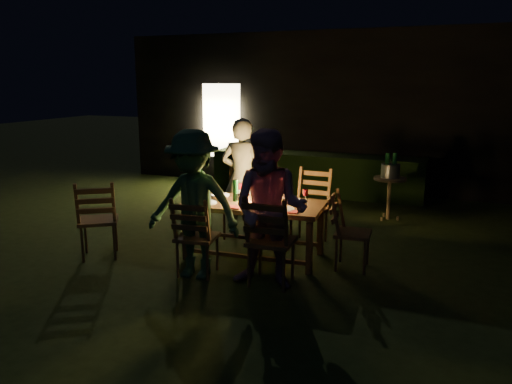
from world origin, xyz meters
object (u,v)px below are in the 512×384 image
at_px(person_opp_left, 194,205).
at_px(chair_end, 351,245).
at_px(person_opp_right, 270,210).
at_px(lantern, 259,190).
at_px(ice_bucket, 390,171).
at_px(chair_far_right, 309,221).
at_px(bottle_bucket_a, 387,168).
at_px(bottle_table, 235,190).
at_px(chair_near_right, 271,256).
at_px(chair_spare, 99,233).
at_px(chair_near_left, 197,250).
at_px(person_house_side, 242,178).
at_px(bottle_bucket_b, 394,167).
at_px(dining_table, 254,208).
at_px(side_table, 390,182).
at_px(chair_far_left, 241,215).

bearing_deg(person_opp_left, chair_end, 26.02).
xyz_separation_m(person_opp_right, lantern, (-0.46, 0.84, 0.01)).
bearing_deg(ice_bucket, chair_far_right, -117.17).
relative_size(person_opp_left, bottle_bucket_a, 5.34).
relative_size(person_opp_left, bottle_table, 6.11).
height_order(chair_end, bottle_bucket_a, bottle_bucket_a).
bearing_deg(person_opp_right, bottle_table, 130.49).
bearing_deg(chair_end, bottle_table, -89.76).
bearing_deg(bottle_table, chair_near_right, -43.81).
distance_m(chair_spare, bottle_table, 1.83).
bearing_deg(chair_far_right, chair_spare, 36.13).
relative_size(person_opp_left, ice_bucket, 5.70).
relative_size(chair_near_left, person_house_side, 0.58).
bearing_deg(bottle_bucket_b, lantern, -118.84).
relative_size(dining_table, bottle_bucket_a, 5.62).
bearing_deg(ice_bucket, person_house_side, -137.74).
xyz_separation_m(dining_table, person_opp_right, (0.51, -0.79, 0.22)).
xyz_separation_m(chair_near_left, person_house_side, (-0.11, 1.59, 0.56)).
bearing_deg(person_opp_right, chair_spare, 175.09).
distance_m(ice_bucket, bottle_bucket_a, 0.08).
bearing_deg(chair_far_right, ice_bucket, -114.74).
height_order(dining_table, side_table, dining_table).
distance_m(chair_end, person_opp_right, 1.27).
height_order(lantern, bottle_bucket_a, lantern).
height_order(person_opp_right, ice_bucket, person_opp_right).
bearing_deg(dining_table, person_house_side, 118.76).
xyz_separation_m(dining_table, chair_spare, (-1.84, -0.75, -0.33)).
distance_m(chair_far_left, bottle_table, 0.96).
height_order(person_opp_right, side_table, person_opp_right).
distance_m(chair_far_left, chair_far_right, 1.00).
bearing_deg(person_house_side, person_opp_right, 118.76).
height_order(person_opp_right, bottle_bucket_a, person_opp_right).
bearing_deg(chair_far_right, lantern, 61.62).
distance_m(person_house_side, person_opp_left, 1.64).
distance_m(lantern, bottle_bucket_b, 2.81).
relative_size(dining_table, lantern, 5.13).
height_order(person_opp_left, ice_bucket, person_opp_left).
xyz_separation_m(chair_spare, person_opp_right, (2.35, -0.04, 0.55)).
bearing_deg(ice_bucket, chair_end, -93.00).
height_order(person_house_side, person_opp_left, person_house_side).
bearing_deg(lantern, bottle_bucket_a, 62.20).
relative_size(chair_end, person_opp_left, 0.56).
distance_m(chair_far_right, chair_end, 1.03).
bearing_deg(chair_far_left, chair_end, 151.47).
bearing_deg(lantern, person_house_side, 127.02).
xyz_separation_m(chair_near_right, person_opp_left, (-0.89, -0.11, 0.53)).
xyz_separation_m(ice_bucket, bottle_bucket_a, (-0.05, -0.04, 0.05)).
distance_m(chair_end, person_house_side, 1.95).
distance_m(chair_end, person_opp_left, 1.95).
bearing_deg(side_table, bottle_table, -122.72).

